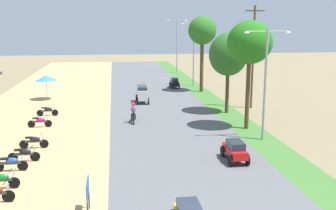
# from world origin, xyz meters

# --- Properties ---
(parked_motorbike_second) EXTENTS (1.80, 0.54, 0.94)m
(parked_motorbike_second) POSITION_xyz_m (-9.58, 7.05, 0.55)
(parked_motorbike_second) COLOR black
(parked_motorbike_second) RESTS_ON dirt_shoulder
(parked_motorbike_third) EXTENTS (1.80, 0.54, 0.94)m
(parked_motorbike_third) POSITION_xyz_m (-9.68, 9.40, 0.55)
(parked_motorbike_third) COLOR black
(parked_motorbike_third) RESTS_ON dirt_shoulder
(parked_motorbike_fourth) EXTENTS (1.80, 0.54, 0.94)m
(parked_motorbike_fourth) POSITION_xyz_m (-9.31, 10.86, 0.55)
(parked_motorbike_fourth) COLOR black
(parked_motorbike_fourth) RESTS_ON dirt_shoulder
(parked_motorbike_fifth) EXTENTS (1.80, 0.54, 0.94)m
(parked_motorbike_fifth) POSITION_xyz_m (-9.21, 13.34, 0.55)
(parked_motorbike_fifth) COLOR black
(parked_motorbike_fifth) RESTS_ON dirt_shoulder
(parked_motorbike_sixth) EXTENTS (1.80, 0.54, 0.94)m
(parked_motorbike_sixth) POSITION_xyz_m (-9.77, 18.63, 0.55)
(parked_motorbike_sixth) COLOR black
(parked_motorbike_sixth) RESTS_ON dirt_shoulder
(parked_motorbike_seventh) EXTENTS (1.80, 0.54, 0.94)m
(parked_motorbike_seventh) POSITION_xyz_m (-9.78, 22.42, 0.55)
(parked_motorbike_seventh) COLOR black
(parked_motorbike_seventh) RESTS_ON dirt_shoulder
(street_signboard) EXTENTS (0.06, 1.30, 1.50)m
(street_signboard) POSITION_xyz_m (-5.31, 3.92, 1.11)
(street_signboard) COLOR #262628
(street_signboard) RESTS_ON dirt_shoulder
(vendor_umbrella) EXTENTS (2.20, 2.20, 2.52)m
(vendor_umbrella) POSITION_xyz_m (-11.02, 30.09, 2.31)
(vendor_umbrella) COLOR #99999E
(vendor_umbrella) RESTS_ON dirt_shoulder
(median_tree_nearest) EXTENTS (3.27, 3.27, 7.99)m
(median_tree_nearest) POSITION_xyz_m (5.66, 16.21, 6.42)
(median_tree_nearest) COLOR #4C351E
(median_tree_nearest) RESTS_ON median_strip
(median_tree_second) EXTENTS (3.33, 3.33, 7.00)m
(median_tree_second) POSITION_xyz_m (5.69, 21.64, 5.18)
(median_tree_second) COLOR #4C351E
(median_tree_second) RESTS_ON median_strip
(median_tree_third) EXTENTS (3.16, 3.16, 8.58)m
(median_tree_third) POSITION_xyz_m (5.86, 32.75, 6.92)
(median_tree_third) COLOR #4C351E
(median_tree_third) RESTS_ON median_strip
(streetlamp_near) EXTENTS (3.16, 0.20, 7.40)m
(streetlamp_near) POSITION_xyz_m (5.80, 13.25, 4.35)
(streetlamp_near) COLOR gray
(streetlamp_near) RESTS_ON median_strip
(streetlamp_mid) EXTENTS (3.16, 0.20, 7.88)m
(streetlamp_mid) POSITION_xyz_m (5.80, 37.16, 4.59)
(streetlamp_mid) COLOR gray
(streetlamp_mid) RESTS_ON median_strip
(streetlamp_far) EXTENTS (3.16, 0.20, 8.33)m
(streetlamp_far) POSITION_xyz_m (5.80, 50.49, 4.83)
(streetlamp_far) COLOR gray
(streetlamp_far) RESTS_ON median_strip
(utility_pole_near) EXTENTS (1.80, 0.20, 9.41)m
(utility_pole_near) POSITION_xyz_m (8.59, 23.51, 4.90)
(utility_pole_near) COLOR brown
(utility_pole_near) RESTS_ON ground
(car_sedan_red) EXTENTS (1.10, 2.26, 1.19)m
(car_sedan_red) POSITION_xyz_m (2.63, 9.33, 0.74)
(car_sedan_red) COLOR red
(car_sedan_red) RESTS_ON road_strip
(car_van_silver) EXTENTS (1.19, 2.41, 1.67)m
(car_van_silver) POSITION_xyz_m (-1.40, 27.01, 1.02)
(car_van_silver) COLOR #B7BCC1
(car_van_silver) RESTS_ON road_strip
(car_hatchback_black) EXTENTS (1.04, 2.00, 1.23)m
(car_hatchback_black) POSITION_xyz_m (3.18, 35.77, 0.75)
(car_hatchback_black) COLOR black
(car_hatchback_black) RESTS_ON road_strip
(motorbike_ahead_second) EXTENTS (0.54, 1.80, 1.66)m
(motorbike_ahead_second) POSITION_xyz_m (-2.67, 19.08, 0.86)
(motorbike_ahead_second) COLOR black
(motorbike_ahead_second) RESTS_ON road_strip
(motorbike_ahead_third) EXTENTS (0.54, 1.80, 0.94)m
(motorbike_ahead_third) POSITION_xyz_m (-0.81, 34.15, 0.57)
(motorbike_ahead_third) COLOR black
(motorbike_ahead_third) RESTS_ON road_strip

